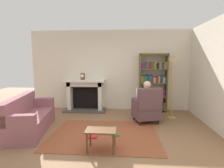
{
  "coord_description": "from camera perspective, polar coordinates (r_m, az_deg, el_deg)",
  "views": [
    {
      "loc": [
        0.45,
        -3.46,
        1.66
      ],
      "look_at": [
        0.1,
        1.2,
        1.05
      ],
      "focal_mm": 28.0,
      "sensor_mm": 36.0,
      "label": 1
    }
  ],
  "objects": [
    {
      "name": "side_table",
      "position": [
        3.35,
        -3.55,
        -15.48
      ],
      "size": [
        0.56,
        0.39,
        0.42
      ],
      "color": "brown",
      "rests_on": "ground"
    },
    {
      "name": "bookshelf",
      "position": [
        5.91,
        13.22,
        0.27
      ],
      "size": [
        0.92,
        0.32,
        1.91
      ],
      "color": "brown",
      "rests_on": "ground"
    },
    {
      "name": "area_rug",
      "position": [
        4.14,
        -2.42,
        -16.15
      ],
      "size": [
        2.4,
        1.8,
        0.01
      ],
      "primitive_type": "cube",
      "color": "brown",
      "rests_on": "ground"
    },
    {
      "name": "scattered_books",
      "position": [
        4.1,
        -3.94,
        -16.09
      ],
      "size": [
        0.72,
        0.44,
        0.04
      ],
      "color": "gold",
      "rests_on": "area_rug"
    },
    {
      "name": "fireplace",
      "position": [
        6.02,
        -8.61,
        -3.17
      ],
      "size": [
        1.36,
        0.64,
        1.05
      ],
      "color": "#4C4742",
      "rests_on": "ground"
    },
    {
      "name": "side_wall_right",
      "position": [
        5.21,
        29.3,
        3.07
      ],
      "size": [
        0.1,
        5.2,
        2.7
      ],
      "primitive_type": "cube",
      "color": "beige",
      "rests_on": "ground"
    },
    {
      "name": "back_wall",
      "position": [
        6.04,
        0.02,
        4.49
      ],
      "size": [
        5.6,
        0.1,
        2.7
      ],
      "primitive_type": "cube",
      "color": "beige",
      "rests_on": "ground"
    },
    {
      "name": "sofa_floral",
      "position": [
        4.65,
        -25.52,
        -10.05
      ],
      "size": [
        1.01,
        1.8,
        0.85
      ],
      "rotation": [
        0.0,
        0.0,
        1.75
      ],
      "color": "#8B545C",
      "rests_on": "ground"
    },
    {
      "name": "floor_lamp",
      "position": [
        5.24,
        19.49,
        4.98
      ],
      "size": [
        0.32,
        0.32,
        1.74
      ],
      "color": "#B7933F",
      "rests_on": "ground"
    },
    {
      "name": "mantel_clock",
      "position": [
        5.85,
        -9.55,
        2.47
      ],
      "size": [
        0.14,
        0.14,
        0.22
      ],
      "color": "brown",
      "rests_on": "fireplace"
    },
    {
      "name": "seated_reader",
      "position": [
        4.9,
        10.84,
        -4.94
      ],
      "size": [
        0.46,
        0.59,
        1.14
      ],
      "rotation": [
        0.0,
        0.0,
        3.43
      ],
      "color": "white",
      "rests_on": "ground"
    },
    {
      "name": "armchair_reading",
      "position": [
        4.84,
        11.33,
        -7.5
      ],
      "size": [
        0.79,
        0.78,
        0.97
      ],
      "rotation": [
        0.0,
        0.0,
        3.43
      ],
      "color": "#331E14",
      "rests_on": "ground"
    },
    {
      "name": "ground",
      "position": [
        3.87,
        -2.96,
        -18.0
      ],
      "size": [
        14.0,
        14.0,
        0.0
      ],
      "primitive_type": "plane",
      "color": "#866040"
    }
  ]
}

